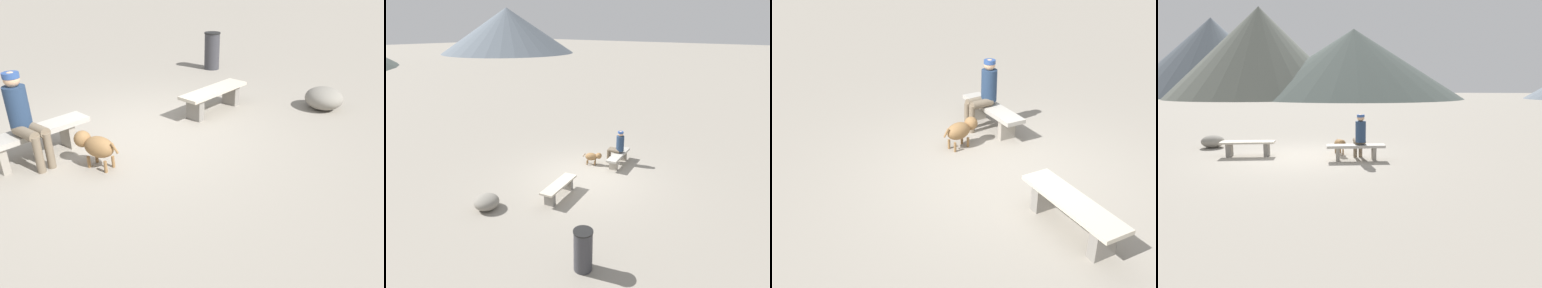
{
  "view_description": "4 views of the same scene",
  "coord_description": "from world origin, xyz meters",
  "views": [
    {
      "loc": [
        2.41,
        4.72,
        2.47
      ],
      "look_at": [
        0.02,
        1.32,
        0.4
      ],
      "focal_mm": 33.24,
      "sensor_mm": 36.0,
      "label": 1
    },
    {
      "loc": [
        -7.83,
        -6.31,
        4.87
      ],
      "look_at": [
        1.42,
        1.55,
        0.46
      ],
      "focal_mm": 29.94,
      "sensor_mm": 36.0,
      "label": 2
    },
    {
      "loc": [
        -5.62,
        2.14,
        3.41
      ],
      "look_at": [
        -0.3,
        0.77,
        0.71
      ],
      "focal_mm": 41.53,
      "sensor_mm": 36.0,
      "label": 3
    },
    {
      "loc": [
        2.99,
        -9.22,
        2.04
      ],
      "look_at": [
        1.46,
        -0.24,
        0.45
      ],
      "focal_mm": 31.01,
      "sensor_mm": 36.0,
      "label": 4
    }
  ],
  "objects": [
    {
      "name": "seated_person",
      "position": [
        1.72,
        -0.14,
        0.72
      ],
      "size": [
        0.43,
        0.63,
        1.29
      ],
      "rotation": [
        0.0,
        0.0,
        0.32
      ],
      "color": "navy",
      "rests_on": "ground"
    },
    {
      "name": "boulder",
      "position": [
        -3.42,
        0.85,
        0.21
      ],
      "size": [
        1.03,
        1.02,
        0.42
      ],
      "primitive_type": "ellipsoid",
      "rotation": [
        0.0,
        0.0,
        3.87
      ],
      "color": "gray",
      "rests_on": "ground"
    },
    {
      "name": "dog",
      "position": [
        1.02,
        0.47,
        0.32
      ],
      "size": [
        0.48,
        0.67,
        0.49
      ],
      "rotation": [
        0.0,
        0.0,
        5.19
      ],
      "color": "olive",
      "rests_on": "ground"
    },
    {
      "name": "bench_left",
      "position": [
        -1.6,
        -0.25,
        0.31
      ],
      "size": [
        1.61,
        0.77,
        0.45
      ],
      "rotation": [
        0.0,
        0.0,
        0.24
      ],
      "color": "gray",
      "rests_on": "ground"
    },
    {
      "name": "ground",
      "position": [
        0.0,
        0.0,
        -0.03
      ],
      "size": [
        210.0,
        210.0,
        0.06
      ],
      "primitive_type": "cube",
      "color": "gray"
    },
    {
      "name": "trash_bin",
      "position": [
        -3.54,
        -2.8,
        0.48
      ],
      "size": [
        0.43,
        0.43,
        0.96
      ],
      "color": "#38383D",
      "rests_on": "ground"
    },
    {
      "name": "bench_right",
      "position": [
        1.63,
        -0.26,
        0.33
      ],
      "size": [
        1.66,
        0.74,
        0.44
      ],
      "rotation": [
        0.0,
        0.0,
        0.24
      ],
      "color": "gray",
      "rests_on": "ground"
    }
  ]
}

